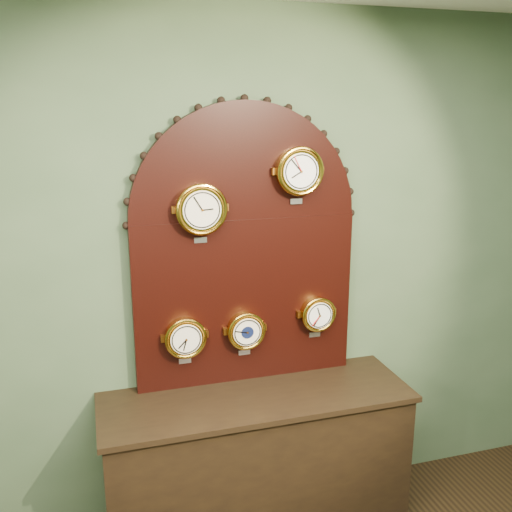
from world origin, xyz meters
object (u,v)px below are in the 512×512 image
object	(u,v)px
display_board	(245,238)
tide_clock	(317,314)
hygrometer	(185,337)
shop_counter	(257,466)
roman_clock	(201,209)
barometer	(246,330)
arabic_clock	(299,171)

from	to	relation	value
display_board	tide_clock	distance (m)	0.60
hygrometer	display_board	bearing A→B (deg)	10.92
shop_counter	roman_clock	distance (m)	1.43
barometer	arabic_clock	bearing A→B (deg)	-0.19
display_board	arabic_clock	distance (m)	0.45
barometer	tide_clock	world-z (taller)	tide_clock
shop_counter	arabic_clock	distance (m)	1.61
roman_clock	shop_counter	bearing A→B (deg)	-31.97
display_board	arabic_clock	bearing A→B (deg)	-13.98
arabic_clock	hygrometer	xyz separation A→B (m)	(-0.61, 0.00, -0.84)
display_board	hygrometer	xyz separation A→B (m)	(-0.34, -0.07, -0.49)
roman_clock	arabic_clock	xyz separation A→B (m)	(0.51, 0.00, 0.17)
hygrometer	barometer	distance (m)	0.33
barometer	tide_clock	bearing A→B (deg)	0.06
shop_counter	hygrometer	world-z (taller)	hygrometer
shop_counter	roman_clock	size ratio (longest dim) A/B	5.18
shop_counter	display_board	bearing A→B (deg)	90.00
arabic_clock	shop_counter	bearing A→B (deg)	-150.51
tide_clock	arabic_clock	bearing A→B (deg)	-179.37
arabic_clock	barometer	world-z (taller)	arabic_clock
barometer	hygrometer	bearing A→B (deg)	-179.98
barometer	shop_counter	bearing A→B (deg)	-83.64
shop_counter	display_board	world-z (taller)	display_board
arabic_clock	tide_clock	size ratio (longest dim) A/B	1.21
shop_counter	tide_clock	world-z (taller)	tide_clock
arabic_clock	roman_clock	bearing A→B (deg)	-179.98
roman_clock	arabic_clock	world-z (taller)	arabic_clock
shop_counter	arabic_clock	world-z (taller)	arabic_clock
shop_counter	hygrometer	bearing A→B (deg)	155.97
display_board	roman_clock	bearing A→B (deg)	-164.59
shop_counter	tide_clock	bearing A→B (deg)	21.29
roman_clock	tide_clock	world-z (taller)	roman_clock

